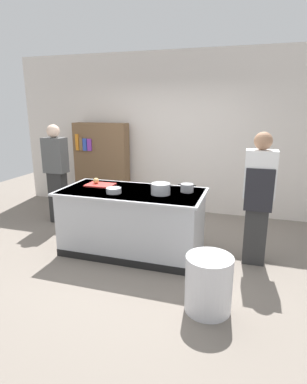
# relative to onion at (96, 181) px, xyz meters

# --- Properties ---
(ground_plane) EXTENTS (10.00, 10.00, 0.00)m
(ground_plane) POSITION_rel_onion_xyz_m (0.62, -0.16, -0.96)
(ground_plane) COLOR slate
(back_wall) EXTENTS (6.40, 0.12, 3.00)m
(back_wall) POSITION_rel_onion_xyz_m (0.62, 1.94, 0.54)
(back_wall) COLOR silver
(back_wall) RESTS_ON ground_plane
(counter_island) EXTENTS (1.98, 0.98, 0.90)m
(counter_island) POSITION_rel_onion_xyz_m (0.62, -0.16, -0.50)
(counter_island) COLOR #B7BABF
(counter_island) RESTS_ON ground_plane
(cutting_board) EXTENTS (0.40, 0.28, 0.02)m
(cutting_board) POSITION_rel_onion_xyz_m (0.08, -0.02, -0.05)
(cutting_board) COLOR red
(cutting_board) RESTS_ON counter_island
(onion) EXTENTS (0.08, 0.08, 0.08)m
(onion) POSITION_rel_onion_xyz_m (0.00, 0.00, 0.00)
(onion) COLOR tan
(onion) RESTS_ON cutting_board
(stock_pot) EXTENTS (0.32, 0.25, 0.15)m
(stock_pot) POSITION_rel_onion_xyz_m (1.05, -0.21, 0.01)
(stock_pot) COLOR #B7BABF
(stock_pot) RESTS_ON counter_island
(sauce_pan) EXTENTS (0.24, 0.17, 0.11)m
(sauce_pan) POSITION_rel_onion_xyz_m (1.35, 0.01, -0.01)
(sauce_pan) COLOR #99999E
(sauce_pan) RESTS_ON counter_island
(mixing_bowl) EXTENTS (0.20, 0.20, 0.07)m
(mixing_bowl) POSITION_rel_onion_xyz_m (0.44, -0.34, -0.03)
(mixing_bowl) COLOR #B7BABF
(mixing_bowl) RESTS_ON counter_island
(trash_bin) EXTENTS (0.47, 0.47, 0.59)m
(trash_bin) POSITION_rel_onion_xyz_m (1.84, -1.19, -0.67)
(trash_bin) COLOR silver
(trash_bin) RESTS_ON ground_plane
(person_chef) EXTENTS (0.38, 0.25, 1.72)m
(person_chef) POSITION_rel_onion_xyz_m (2.27, 0.02, -0.05)
(person_chef) COLOR #2F2F2F
(person_chef) RESTS_ON ground_plane
(person_guest) EXTENTS (0.38, 0.24, 1.72)m
(person_guest) POSITION_rel_onion_xyz_m (-1.08, 0.60, -0.05)
(person_guest) COLOR #2B2B2B
(person_guest) RESTS_ON ground_plane
(bookshelf) EXTENTS (1.10, 0.31, 1.70)m
(bookshelf) POSITION_rel_onion_xyz_m (-0.73, 1.64, -0.11)
(bookshelf) COLOR brown
(bookshelf) RESTS_ON ground_plane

